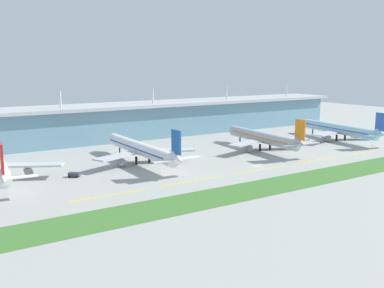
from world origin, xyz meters
TOP-DOWN VIEW (x-y plane):
  - ground_plane at (0.00, 0.00)m, footprint 600.00×600.00m
  - terminal_building at (-0.00, 100.91)m, footprint 288.00×34.00m
  - airliner_near_middle at (-39.38, 33.20)m, footprint 48.79×71.82m
  - airliner_far_middle at (28.05, 27.07)m, footprint 48.55×64.87m
  - airliner_farthest at (86.65, 26.12)m, footprint 48.31×68.21m
  - taxiway_stripe_west at (-71.00, -5.86)m, footprint 28.00×0.70m
  - taxiway_stripe_mid_west at (-37.00, -5.86)m, footprint 28.00×0.70m
  - taxiway_stripe_centre at (-3.00, -5.86)m, footprint 28.00×0.70m
  - taxiway_stripe_mid_east at (31.00, -5.86)m, footprint 28.00×0.70m
  - taxiway_stripe_east at (65.00, -5.86)m, footprint 28.00×0.70m
  - grass_verge at (0.00, -27.19)m, footprint 300.00×18.00m
  - pushback_tug at (-72.86, 24.96)m, footprint 4.91×4.67m
  - safety_cone_left_wingtip at (86.22, 3.51)m, footprint 0.56×0.56m
  - safety_cone_nose_front at (94.82, 10.17)m, footprint 0.56×0.56m

SIDE VIEW (x-z plane):
  - ground_plane at x=0.00m, z-range 0.00..0.00m
  - taxiway_stripe_west at x=-71.00m, z-range 0.00..0.04m
  - taxiway_stripe_mid_west at x=-37.00m, z-range 0.00..0.04m
  - taxiway_stripe_centre at x=-3.00m, z-range 0.00..0.04m
  - taxiway_stripe_mid_east at x=31.00m, z-range 0.00..0.04m
  - taxiway_stripe_east at x=65.00m, z-range 0.00..0.04m
  - grass_verge at x=0.00m, z-range 0.00..0.10m
  - safety_cone_left_wingtip at x=86.22m, z-range 0.00..0.70m
  - safety_cone_nose_front at x=94.82m, z-range 0.00..0.70m
  - pushback_tug at x=-72.86m, z-range 0.18..2.03m
  - airliner_far_middle at x=28.05m, z-range -3.00..15.90m
  - airliner_farthest at x=86.65m, z-range -3.00..15.90m
  - airliner_near_middle at x=-39.38m, z-range -2.99..15.91m
  - terminal_building at x=0.00m, z-range -4.30..25.47m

